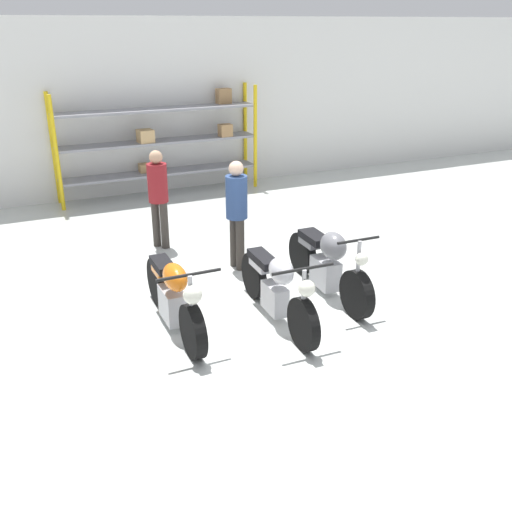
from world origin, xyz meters
TOP-DOWN VIEW (x-y plane):
  - ground_plane at (0.00, 0.00)m, footprint 30.00×30.00m
  - back_wall at (0.00, 6.41)m, footprint 30.00×0.08m
  - shelving_rack at (0.43, 6.04)m, footprint 4.29×0.63m
  - motorcycle_orange at (-1.15, 0.26)m, footprint 0.73×2.07m
  - motorcycle_silver at (0.05, -0.09)m, footprint 0.75×2.09m
  - motorcycle_grey at (1.03, 0.32)m, footprint 0.58×2.13m
  - person_browsing at (0.26, 1.66)m, footprint 0.36×0.36m
  - person_near_rack at (-0.55, 2.98)m, footprint 0.44×0.44m

SIDE VIEW (x-z plane):
  - ground_plane at x=0.00m, z-range 0.00..0.00m
  - motorcycle_orange at x=-1.15m, z-range -0.06..0.93m
  - motorcycle_silver at x=0.05m, z-range -0.05..0.95m
  - motorcycle_grey at x=1.03m, z-range -0.07..0.97m
  - person_near_rack at x=-0.55m, z-range 0.14..1.76m
  - person_browsing at x=0.26m, z-range 0.14..1.79m
  - shelving_rack at x=0.43m, z-range 0.05..2.28m
  - back_wall at x=0.00m, z-range 0.00..3.60m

